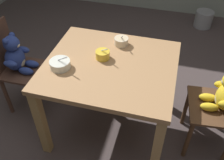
% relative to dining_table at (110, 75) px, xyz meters
% --- Properties ---
extents(ground_plane, '(5.20, 5.20, 0.04)m').
position_rel_dining_table_xyz_m(ground_plane, '(0.00, 0.00, -0.64)').
color(ground_plane, '#4A3E3E').
extents(dining_table, '(1.00, 0.89, 0.74)m').
position_rel_dining_table_xyz_m(dining_table, '(0.00, 0.00, 0.00)').
color(dining_table, '#AE8053').
rests_on(dining_table, ground_plane).
extents(teddy_chair_near_right, '(0.42, 0.45, 0.87)m').
position_rel_dining_table_xyz_m(teddy_chair_near_right, '(0.88, 0.05, -0.08)').
color(teddy_chair_near_right, brown).
rests_on(teddy_chair_near_right, ground_plane).
extents(teddy_chair_near_left, '(0.40, 0.37, 0.89)m').
position_rel_dining_table_xyz_m(teddy_chair_near_left, '(-0.88, 0.06, -0.08)').
color(teddy_chair_near_left, '#4F3428').
rests_on(teddy_chair_near_left, ground_plane).
extents(porridge_bowl_yellow_center, '(0.11, 0.11, 0.12)m').
position_rel_dining_table_xyz_m(porridge_bowl_yellow_center, '(-0.08, 0.06, 0.15)').
color(porridge_bowl_yellow_center, yellow).
rests_on(porridge_bowl_yellow_center, dining_table).
extents(porridge_bowl_white_near_left, '(0.16, 0.15, 0.14)m').
position_rel_dining_table_xyz_m(porridge_bowl_white_near_left, '(-0.35, -0.14, 0.15)').
color(porridge_bowl_white_near_left, silver).
rests_on(porridge_bowl_white_near_left, dining_table).
extents(porridge_bowl_cream_far_center, '(0.12, 0.12, 0.12)m').
position_rel_dining_table_xyz_m(porridge_bowl_cream_far_center, '(0.02, 0.28, 0.15)').
color(porridge_bowl_cream_far_center, beige).
rests_on(porridge_bowl_cream_far_center, dining_table).
extents(metal_pail, '(0.25, 0.25, 0.24)m').
position_rel_dining_table_xyz_m(metal_pail, '(0.82, 2.15, -0.50)').
color(metal_pail, '#93969B').
rests_on(metal_pail, ground_plane).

